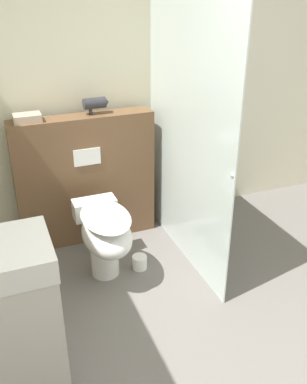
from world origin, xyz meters
TOP-DOWN VIEW (x-y plane):
  - wall_back at (0.00, 2.34)m, footprint 8.00×0.06m
  - partition_panel at (-0.25, 2.13)m, footprint 1.17×0.21m
  - shower_glass at (0.42, 1.59)m, footprint 0.04×1.42m
  - toilet at (-0.27, 1.50)m, footprint 0.35×0.69m
  - hair_drier at (-0.12, 2.14)m, footprint 0.21×0.09m
  - folded_towel at (-0.66, 2.13)m, footprint 0.21×0.14m
  - spare_toilet_roll at (-0.00, 1.50)m, footprint 0.12×0.12m

SIDE VIEW (x-z plane):
  - spare_toilet_roll at x=0.00m, z-range 0.00..0.11m
  - toilet at x=-0.27m, z-range 0.09..0.67m
  - partition_panel at x=-0.25m, z-range 0.00..1.11m
  - shower_glass at x=0.42m, z-range 0.00..2.07m
  - folded_towel at x=-0.66m, z-range 1.11..1.17m
  - hair_drier at x=-0.12m, z-range 1.13..1.27m
  - wall_back at x=0.00m, z-range 0.00..2.50m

